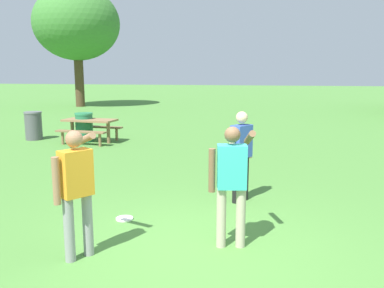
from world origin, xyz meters
TOP-DOWN VIEW (x-y plane):
  - ground_plane at (0.00, 0.00)m, footprint 120.00×120.00m
  - person_thrower at (-1.56, -0.51)m, footprint 0.54×0.83m
  - person_catcher at (0.30, 2.16)m, footprint 0.40×0.52m
  - person_bystander at (0.30, 0.18)m, footprint 0.60×0.75m
  - frisbee at (-1.46, 0.88)m, footprint 0.28×0.28m
  - picnic_table_near at (-4.99, 7.45)m, footprint 1.83×1.58m
  - trash_can_beside_table at (-5.25, 7.57)m, footprint 0.59×0.59m
  - trash_can_further_along at (-7.13, 7.63)m, footprint 0.59×0.59m
  - tree_tall_left at (-11.36, 20.06)m, footprint 5.42×5.42m

SIDE VIEW (x-z plane):
  - ground_plane at x=0.00m, z-range 0.00..0.00m
  - frisbee at x=-1.46m, z-range 0.00..0.03m
  - trash_can_beside_table at x=-5.25m, z-range 0.00..0.96m
  - trash_can_further_along at x=-7.13m, z-range 0.00..0.96m
  - picnic_table_near at x=-4.99m, z-range 0.18..0.95m
  - person_catcher at x=0.30m, z-range 0.12..1.76m
  - person_thrower at x=-1.56m, z-range 0.14..1.78m
  - person_bystander at x=0.30m, z-range 0.14..1.78m
  - tree_tall_left at x=-11.36m, z-range 1.45..9.01m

